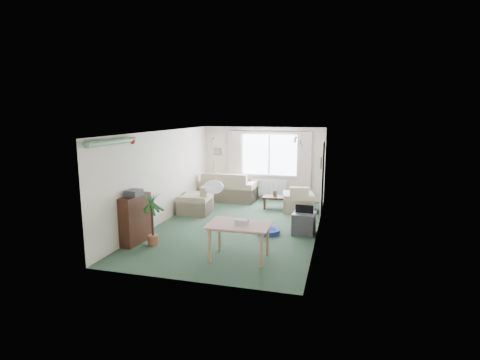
% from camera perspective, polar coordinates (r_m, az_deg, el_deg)
% --- Properties ---
extents(ground, '(6.50, 6.50, 0.00)m').
position_cam_1_polar(ground, '(9.59, -0.47, -7.09)').
color(ground, '#294432').
extents(window, '(1.80, 0.03, 1.30)m').
position_cam_1_polar(window, '(12.33, 4.49, 3.88)').
color(window, white).
extents(curtain_rod, '(2.60, 0.03, 0.03)m').
position_cam_1_polar(curtain_rod, '(12.20, 4.47, 7.44)').
color(curtain_rod, black).
extents(curtain_left, '(0.45, 0.08, 2.00)m').
position_cam_1_polar(curtain_left, '(12.53, -0.79, 2.95)').
color(curtain_left, beige).
extents(curtain_right, '(0.45, 0.08, 2.00)m').
position_cam_1_polar(curtain_right, '(12.10, 9.75, 2.55)').
color(curtain_right, beige).
extents(radiator, '(1.20, 0.10, 0.55)m').
position_cam_1_polar(radiator, '(12.46, 4.39, -1.17)').
color(radiator, white).
extents(doorway, '(0.03, 0.95, 2.00)m').
position_cam_1_polar(doorway, '(11.18, 12.47, 0.43)').
color(doorway, black).
extents(pendant_lamp, '(0.36, 0.36, 0.36)m').
position_cam_1_polar(pendant_lamp, '(7.04, -4.00, -1.04)').
color(pendant_lamp, white).
extents(tinsel_garland, '(1.60, 1.60, 0.12)m').
position_cam_1_polar(tinsel_garland, '(7.89, -18.85, 5.52)').
color(tinsel_garland, '#196626').
extents(bauble_cluster_a, '(0.20, 0.20, 0.20)m').
position_cam_1_polar(bauble_cluster_a, '(9.81, 8.33, 6.41)').
color(bauble_cluster_a, silver).
extents(bauble_cluster_b, '(0.20, 0.20, 0.20)m').
position_cam_1_polar(bauble_cluster_b, '(8.58, 9.34, 5.86)').
color(bauble_cluster_b, silver).
extents(wall_picture_back, '(0.28, 0.03, 0.22)m').
position_cam_1_polar(wall_picture_back, '(12.79, -3.48, 4.34)').
color(wall_picture_back, brown).
extents(wall_picture_right, '(0.03, 0.24, 0.30)m').
position_cam_1_polar(wall_picture_right, '(10.11, 12.27, 2.58)').
color(wall_picture_right, brown).
extents(sofa, '(1.90, 1.04, 0.94)m').
position_cam_1_polar(sofa, '(12.33, -1.86, -0.94)').
color(sofa, beige).
rests_on(sofa, ground).
extents(armchair_corner, '(0.99, 0.96, 0.77)m').
position_cam_1_polar(armchair_corner, '(11.12, 8.87, -2.73)').
color(armchair_corner, beige).
rests_on(armchair_corner, ground).
extents(armchair_left, '(0.92, 0.96, 0.81)m').
position_cam_1_polar(armchair_left, '(10.81, -6.82, -2.96)').
color(armchair_left, beige).
rests_on(armchair_left, ground).
extents(coffee_table, '(0.87, 0.56, 0.37)m').
position_cam_1_polar(coffee_table, '(11.38, 5.59, -3.40)').
color(coffee_table, black).
rests_on(coffee_table, ground).
extents(photo_frame, '(0.12, 0.05, 0.16)m').
position_cam_1_polar(photo_frame, '(11.33, 5.36, -2.08)').
color(photo_frame, brown).
rests_on(photo_frame, coffee_table).
extents(bookshelf, '(0.35, 0.90, 1.08)m').
position_cam_1_polar(bookshelf, '(8.61, -15.64, -5.76)').
color(bookshelf, black).
rests_on(bookshelf, ground).
extents(hifi_box, '(0.28, 0.35, 0.14)m').
position_cam_1_polar(hifi_box, '(8.40, -15.89, -1.90)').
color(hifi_box, '#36363B').
rests_on(hifi_box, bookshelf).
extents(houseplant, '(0.56, 0.56, 1.19)m').
position_cam_1_polar(houseplant, '(8.35, -13.22, -5.74)').
color(houseplant, '#1F5C22').
rests_on(houseplant, ground).
extents(dining_table, '(1.13, 0.77, 0.70)m').
position_cam_1_polar(dining_table, '(7.46, -0.11, -9.39)').
color(dining_table, '#987952').
rests_on(dining_table, ground).
extents(gift_box, '(0.25, 0.18, 0.12)m').
position_cam_1_polar(gift_box, '(7.30, 0.30, -6.45)').
color(gift_box, silver).
rests_on(gift_box, dining_table).
extents(tv_cube, '(0.55, 0.59, 0.51)m').
position_cam_1_polar(tv_cube, '(9.10, 9.73, -6.51)').
color(tv_cube, '#36373B').
rests_on(tv_cube, ground).
extents(pet_bed, '(0.62, 0.62, 0.11)m').
position_cam_1_polar(pet_bed, '(9.05, 4.36, -7.80)').
color(pet_bed, navy).
rests_on(pet_bed, ground).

